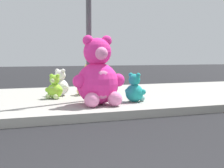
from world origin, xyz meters
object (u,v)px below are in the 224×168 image
at_px(sign_pole, 89,16).
at_px(plush_yellow, 88,82).
at_px(plush_pink_large, 98,77).
at_px(plush_teal, 135,90).
at_px(plush_lime, 54,89).
at_px(plush_white, 60,85).

bearing_deg(sign_pole, plush_yellow, 75.14).
xyz_separation_m(sign_pole, plush_pink_large, (0.01, -0.59, -1.18)).
relative_size(plush_teal, plush_yellow, 0.79).
distance_m(sign_pole, plush_lime, 1.70).
height_order(plush_pink_large, plush_teal, plush_pink_large).
height_order(plush_pink_large, plush_white, plush_pink_large).
bearing_deg(plush_pink_large, plush_white, 104.82).
bearing_deg(plush_white, sign_pole, -67.49).
relative_size(sign_pole, plush_yellow, 4.38).
relative_size(plush_pink_large, plush_white, 2.10).
distance_m(plush_yellow, plush_white, 0.68).
bearing_deg(sign_pole, plush_lime, 138.71).
height_order(plush_teal, plush_white, plush_white).
xyz_separation_m(plush_pink_large, plush_yellow, (0.26, 1.59, -0.22)).
height_order(sign_pole, plush_yellow, sign_pole).
distance_m(sign_pole, plush_pink_large, 1.32).
height_order(sign_pole, plush_pink_large, sign_pole).
distance_m(plush_teal, plush_white, 1.91).
xyz_separation_m(plush_lime, plush_white, (0.20, 0.45, 0.04)).
distance_m(sign_pole, plush_yellow, 1.74).
height_order(plush_teal, plush_yellow, plush_yellow).
bearing_deg(plush_pink_large, plush_lime, 118.85).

